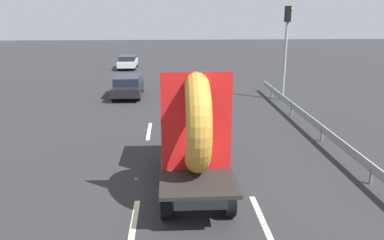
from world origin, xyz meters
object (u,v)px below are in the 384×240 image
object	(u,v)px
flatbed_truck	(193,130)
traffic_light	(286,40)
distant_sedan	(128,86)
oncoming_car	(128,62)

from	to	relation	value
flatbed_truck	traffic_light	xyz separation A→B (m)	(6.19, 11.39, 1.87)
distant_sedan	oncoming_car	world-z (taller)	distant_sedan
oncoming_car	flatbed_truck	bearing A→B (deg)	-79.47
distant_sedan	traffic_light	xyz separation A→B (m)	(9.58, -1.49, 2.93)
flatbed_truck	distant_sedan	world-z (taller)	flatbed_truck
flatbed_truck	oncoming_car	distance (m)	25.44
flatbed_truck	distant_sedan	size ratio (longest dim) A/B	1.38
distant_sedan	oncoming_car	xyz separation A→B (m)	(-1.25, 12.11, -0.06)
distant_sedan	traffic_light	bearing A→B (deg)	-8.82
distant_sedan	oncoming_car	size ratio (longest dim) A/B	1.09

